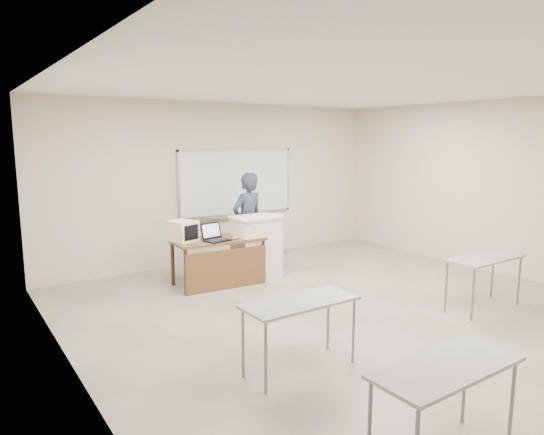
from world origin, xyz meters
TOP-DOWN VIEW (x-y plane):
  - floor at (0.00, 0.00)m, footprint 7.00×8.00m
  - whiteboard at (0.30, 3.97)m, footprint 2.48×0.10m
  - student_desks at (-0.00, -1.35)m, footprint 4.40×2.20m
  - instructor_desk at (-0.87, 2.49)m, footprint 1.44×0.72m
  - podium at (-0.20, 2.50)m, footprint 0.76×0.55m
  - crt_monitor at (-1.42, 2.73)m, footprint 0.36×0.40m
  - laptop at (-0.97, 2.48)m, footprint 0.37×0.34m
  - mouse at (-0.67, 2.40)m, footprint 0.12×0.09m
  - keyboard at (-0.05, 2.38)m, footprint 0.52×0.24m
  - presenter at (-0.08, 2.97)m, footprint 0.71×0.53m

SIDE VIEW (x-z plane):
  - floor at x=0.00m, z-range -0.01..0.00m
  - podium at x=-0.20m, z-range 0.00..1.07m
  - instructor_desk at x=-0.87m, z-range 0.17..0.92m
  - student_desks at x=0.00m, z-range 0.31..1.04m
  - mouse at x=-0.67m, z-range 0.75..0.79m
  - laptop at x=-0.97m, z-range 0.67..0.95m
  - presenter at x=-0.08m, z-range 0.00..1.76m
  - crt_monitor at x=-1.42m, z-range 0.74..1.08m
  - keyboard at x=-0.05m, z-range 1.07..1.09m
  - whiteboard at x=0.30m, z-range 0.83..2.14m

